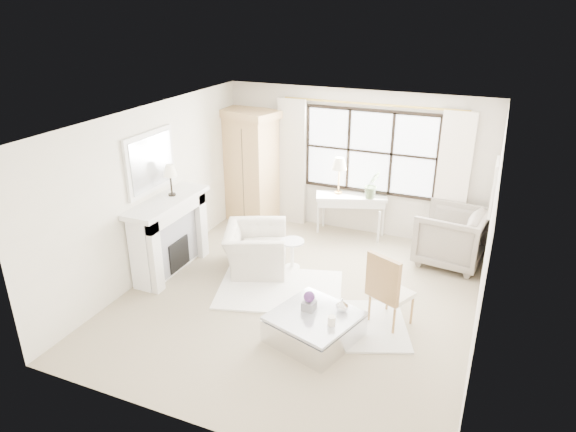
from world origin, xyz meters
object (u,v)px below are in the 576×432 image
at_px(club_armchair, 256,249).
at_px(coffee_table, 314,327).
at_px(armoire, 250,166).
at_px(console_table, 350,215).

bearing_deg(club_armchair, coffee_table, -154.78).
height_order(armoire, club_armchair, armoire).
relative_size(armoire, coffee_table, 1.78).
xyz_separation_m(club_armchair, coffee_table, (1.56, -1.45, -0.18)).
height_order(armoire, console_table, armoire).
bearing_deg(armoire, coffee_table, -36.44).
bearing_deg(console_table, coffee_table, -100.44).
bearing_deg(console_table, club_armchair, -137.85).
bearing_deg(coffee_table, console_table, 116.35).
bearing_deg(console_table, armoire, 163.07).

